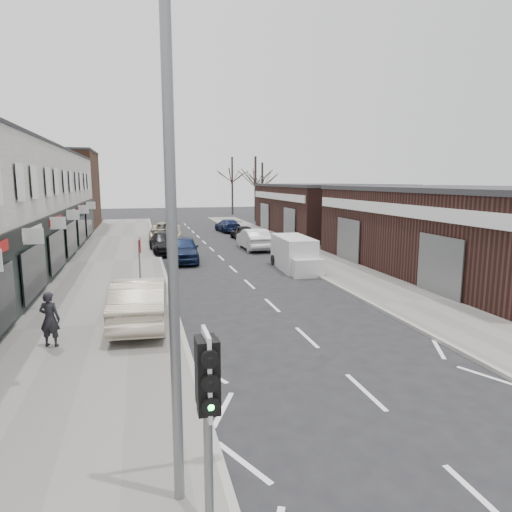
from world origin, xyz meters
TOP-DOWN VIEW (x-y plane):
  - ground at (0.00, 0.00)m, footprint 160.00×160.00m
  - pavement_left at (-6.75, 22.00)m, footprint 5.50×64.00m
  - pavement_right at (5.75, 22.00)m, footprint 3.50×64.00m
  - brick_block_far at (-13.50, 45.00)m, footprint 8.00×10.00m
  - right_unit_near at (12.50, 14.00)m, footprint 10.00×18.00m
  - right_unit_far at (12.50, 34.00)m, footprint 10.00×16.00m
  - tree_far_a at (9.00, 48.00)m, footprint 3.60×3.60m
  - tree_far_b at (11.50, 54.00)m, footprint 3.60×3.60m
  - tree_far_c at (8.50, 60.00)m, footprint 3.60×3.60m
  - traffic_light at (-4.40, -2.02)m, footprint 0.28×0.60m
  - street_lamp at (-4.53, -0.80)m, footprint 2.23×0.22m
  - warning_sign at (-5.16, 12.00)m, footprint 0.12×0.80m
  - white_van at (3.40, 17.04)m, footprint 1.88×4.88m
  - sedan_on_pavement at (-5.23, 8.45)m, footprint 2.07×5.10m
  - pedestrian at (-7.86, 6.88)m, footprint 0.72×0.58m
  - parked_car_left_a at (-2.55, 21.18)m, footprint 2.29×4.87m
  - parked_car_left_b at (-3.40, 24.97)m, footprint 2.36×5.08m
  - parked_car_left_c at (-3.01, 31.41)m, footprint 3.08×5.87m
  - parked_car_right_a at (3.02, 25.11)m, footprint 1.70×4.72m
  - parked_car_right_b at (3.50, 30.93)m, footprint 1.72×3.81m
  - parked_car_right_c at (3.37, 37.09)m, footprint 2.18×4.55m

SIDE VIEW (x-z plane):
  - ground at x=0.00m, z-range 0.00..0.00m
  - tree_far_a at x=9.00m, z-range -4.00..4.00m
  - tree_far_b at x=11.50m, z-range -3.75..3.75m
  - tree_far_c at x=8.50m, z-range -4.25..4.25m
  - pavement_left at x=-6.75m, z-range 0.00..0.12m
  - pavement_right at x=5.75m, z-range 0.00..0.12m
  - parked_car_right_b at x=3.50m, z-range 0.00..1.27m
  - parked_car_right_c at x=3.37m, z-range 0.00..1.28m
  - parked_car_left_b at x=-3.40m, z-range 0.00..1.44m
  - parked_car_right_a at x=3.02m, z-range 0.00..1.55m
  - parked_car_left_c at x=-3.01m, z-range 0.00..1.58m
  - parked_car_left_a at x=-2.55m, z-range 0.00..1.61m
  - white_van at x=3.40m, z-range -0.05..1.82m
  - sedan_on_pavement at x=-5.23m, z-range 0.12..1.76m
  - pedestrian at x=-7.86m, z-range 0.12..1.82m
  - warning_sign at x=-5.16m, z-range 0.85..3.55m
  - right_unit_near at x=12.50m, z-range 0.00..4.50m
  - right_unit_far at x=12.50m, z-range 0.00..4.50m
  - traffic_light at x=-4.40m, z-range 0.86..3.96m
  - brick_block_far at x=-13.50m, z-range 0.00..8.00m
  - street_lamp at x=-4.53m, z-range 0.62..8.62m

